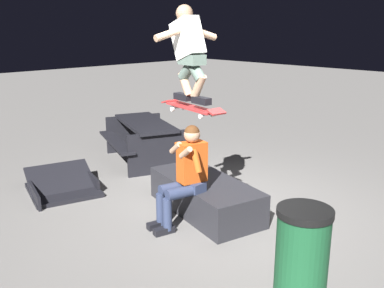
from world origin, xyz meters
The scene contains 8 objects.
ground_plane centered at (0.00, 0.00, 0.00)m, with size 40.00×40.00×0.00m, color slate.
ledge_box_main centered at (0.18, 0.15, 0.22)m, with size 1.74×0.77×0.44m, color #28282D.
person_sitting_on_ledge centered at (0.07, 0.63, 0.70)m, with size 0.59×0.78×1.28m.
skateboard centered at (0.08, 0.50, 1.48)m, with size 1.04×0.31×0.13m.
skater_airborne centered at (0.14, 0.49, 2.17)m, with size 0.63×0.89×1.12m.
kicker_ramp centered at (2.16, 1.20, 0.07)m, with size 1.23×1.20×0.43m.
picnic_table_back centered at (2.52, -0.67, 0.50)m, with size 2.06×1.86×0.75m.
trash_bin centered at (-1.81, 0.98, 0.46)m, with size 0.49×0.49×0.92m.
Camera 1 is at (-3.58, 4.05, 2.43)m, focal length 40.29 mm.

